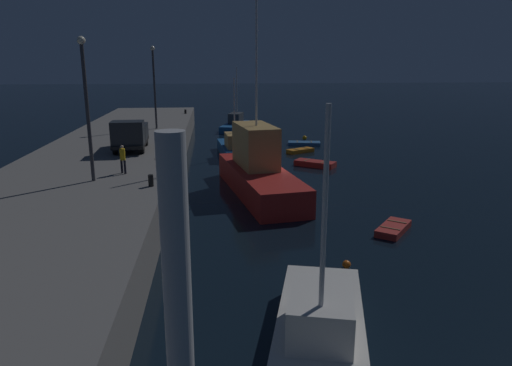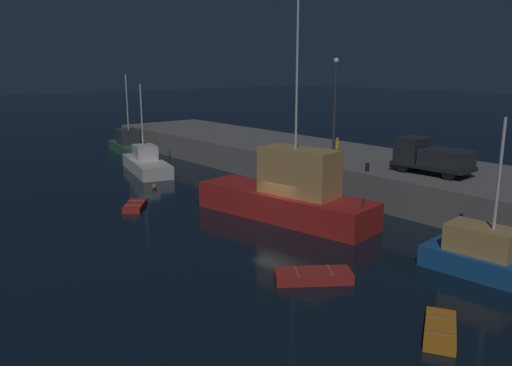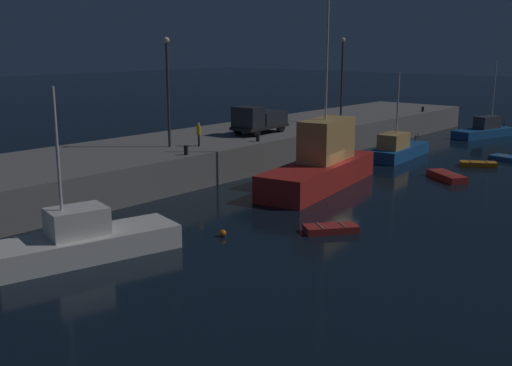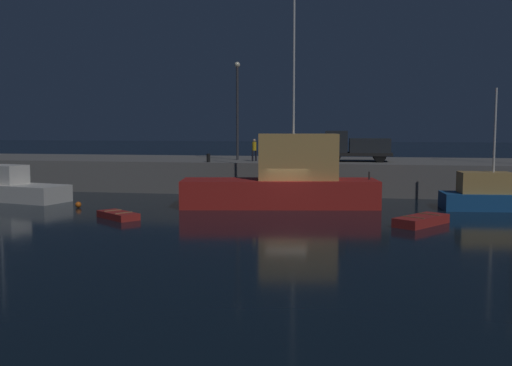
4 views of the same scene
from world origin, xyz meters
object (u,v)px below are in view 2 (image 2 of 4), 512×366
fishing_trawler_green (502,262)px  utility_truck (431,157)px  dinghy_orange_near (135,206)px  dockworker (337,147)px  fishing_boat_blue (288,195)px  bollard_west (367,167)px  dinghy_red_small (440,330)px  lamp_post_west (335,99)px  mooring_buoy_near (154,186)px  bollard_central (291,153)px  rowboat_white_mid (313,276)px  fishing_trawler_red (146,163)px  fishing_boat_orange (128,144)px

fishing_trawler_green → utility_truck: (-9.04, 8.14, 2.74)m
dinghy_orange_near → dockworker: 16.00m
fishing_boat_blue → bollard_west: fishing_boat_blue is taller
dinghy_red_small → bollard_west: bearing=137.4°
lamp_post_west → dockworker: lamp_post_west is taller
fishing_boat_blue → dockworker: (-3.54, 8.42, 1.77)m
fishing_trawler_green → mooring_buoy_near: bearing=-171.7°
dinghy_orange_near → bollard_central: size_ratio=4.59×
fishing_boat_blue → rowboat_white_mid: size_ratio=3.73×
fishing_boat_blue → dinghy_red_small: (14.18, -5.59, -1.40)m
bollard_west → dinghy_red_small: bearing=-42.6°
utility_truck → fishing_trawler_green: bearing=-42.0°
lamp_post_west → bollard_central: (-1.52, -3.37, -4.23)m
dinghy_orange_near → dockworker: dockworker is taller
dockworker → mooring_buoy_near: bearing=-129.5°
dinghy_red_small → utility_truck: 18.21m
fishing_trawler_red → bollard_west: bearing=18.3°
fishing_trawler_red → bollard_west: 21.16m
fishing_boat_orange → dinghy_red_small: 44.95m
lamp_post_west → bollard_central: lamp_post_west is taller
mooring_buoy_near → utility_truck: bearing=35.3°
mooring_buoy_near → dinghy_red_small: bearing=-6.1°
fishing_trawler_red → bollard_west: (20.01, 6.61, 1.86)m
dinghy_red_small → rowboat_white_mid: bearing=-178.8°
fishing_boat_blue → bollard_west: bearing=81.9°
fishing_trawler_green → dockworker: 18.44m
rowboat_white_mid → bollard_central: 19.10m
fishing_boat_orange → bollard_central: fishing_boat_orange is taller
dinghy_red_small → bollard_west: bollard_west is taller
fishing_trawler_red → bollard_central: (12.39, 6.46, 1.89)m
fishing_boat_blue → lamp_post_west: bearing=117.8°
fishing_boat_blue → fishing_trawler_green: fishing_boat_blue is taller
dinghy_orange_near → utility_truck: (12.57, 15.71, 3.38)m
utility_truck → bollard_central: 11.22m
dinghy_orange_near → dinghy_red_small: (22.61, 0.89, 0.01)m
bollard_west → bollard_central: (-7.62, -0.15, 0.03)m
fishing_trawler_red → utility_truck: bearing=21.7°
fishing_trawler_green → rowboat_white_mid: (-5.33, -6.80, -0.59)m
fishing_trawler_red → bollard_central: 14.10m
bollard_west → rowboat_white_mid: bearing=-60.6°
fishing_trawler_red → utility_truck: (23.22, 9.26, 2.76)m
dinghy_red_small → utility_truck: bearing=124.1°
dinghy_orange_near → dockworker: size_ratio=1.70×
dinghy_orange_near → dinghy_red_small: dinghy_red_small is taller
mooring_buoy_near → bollard_central: (6.01, 9.12, 2.52)m
fishing_boat_blue → fishing_boat_orange: 30.06m
utility_truck → dockworker: 7.73m
mooring_buoy_near → fishing_boat_orange: bearing=160.7°
fishing_trawler_green → bollard_west: bearing=155.8°
dinghy_red_small → mooring_buoy_near: size_ratio=7.93×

